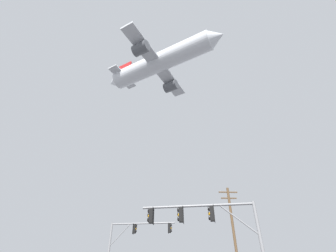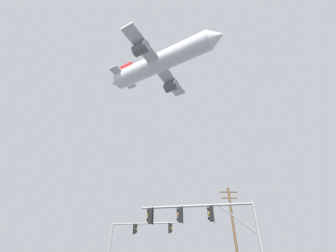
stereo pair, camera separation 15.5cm
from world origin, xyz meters
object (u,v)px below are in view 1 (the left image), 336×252
at_px(signal_pole_far, 132,239).
at_px(utility_pole, 234,233).
at_px(signal_pole_near, 208,223).
at_px(airplane, 160,62).

xyz_separation_m(signal_pole_far, utility_pole, (10.81, -0.21, 0.53)).
height_order(signal_pole_near, signal_pole_far, signal_pole_far).
bearing_deg(signal_pole_far, utility_pole, -1.14).
distance_m(signal_pole_far, airplane, 31.66).
distance_m(signal_pole_near, utility_pole, 12.56).
bearing_deg(signal_pole_near, signal_pole_far, 116.45).
xyz_separation_m(signal_pole_near, airplane, (-3.41, 15.46, 31.96)).
bearing_deg(airplane, utility_pole, -25.40).
bearing_deg(signal_pole_far, airplane, 57.64).
height_order(signal_pole_far, utility_pole, utility_pole).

